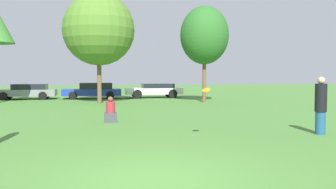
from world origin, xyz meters
name	(u,v)px	position (x,y,z in m)	size (l,w,h in m)	color
ground_plane	(152,178)	(0.00, 0.00, 0.00)	(120.00, 120.00, 0.00)	#477A33
person_catcher	(321,105)	(5.94, 3.64, 0.91)	(0.36, 0.36, 1.81)	navy
frisbee	(206,90)	(2.15, 3.51, 1.43)	(0.26, 0.25, 0.15)	orange
bystander_sitting	(111,112)	(-0.38, 7.85, 0.41)	(0.48, 0.40, 1.02)	#3F3F47
tree_1	(99,30)	(-0.67, 17.58, 4.82)	(4.68, 4.68, 7.16)	brown
tree_2	(204,35)	(6.37, 17.12, 4.55)	(3.29, 3.29, 6.53)	brown
parked_car_grey	(27,91)	(-6.08, 22.71, 0.62)	(4.53, 2.10, 1.17)	slate
parked_car_blue	(93,90)	(-1.10, 22.42, 0.65)	(4.53, 1.89, 1.25)	#1E389E
parked_car_white	(155,90)	(3.84, 22.56, 0.65)	(4.61, 2.08, 1.16)	silver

